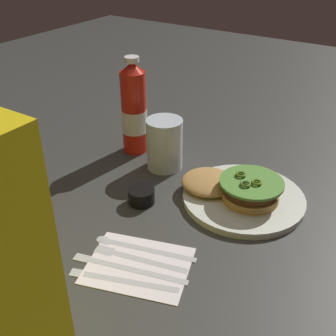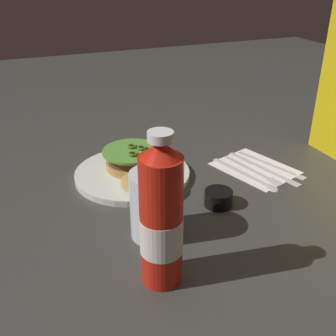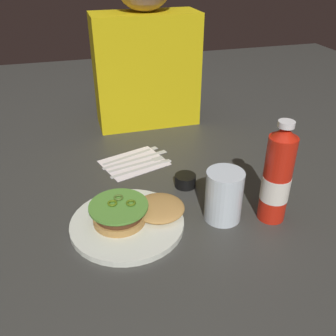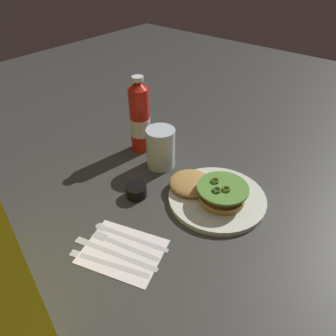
{
  "view_description": "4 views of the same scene",
  "coord_description": "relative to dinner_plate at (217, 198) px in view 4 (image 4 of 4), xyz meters",
  "views": [
    {
      "loc": [
        -0.36,
        0.66,
        0.54
      ],
      "look_at": [
        0.05,
        0.03,
        0.08
      ],
      "focal_mm": 44.74,
      "sensor_mm": 36.0,
      "label": 1
    },
    {
      "loc": [
        0.72,
        -0.3,
        0.46
      ],
      "look_at": [
        0.02,
        -0.02,
        0.07
      ],
      "focal_mm": 43.5,
      "sensor_mm": 36.0,
      "label": 2
    },
    {
      "loc": [
        -0.18,
        -0.75,
        0.57
      ],
      "look_at": [
        0.04,
        0.03,
        0.09
      ],
      "focal_mm": 39.87,
      "sensor_mm": 36.0,
      "label": 3
    },
    {
      "loc": [
        -0.4,
        0.53,
        0.6
      ],
      "look_at": [
        0.05,
        -0.01,
        0.08
      ],
      "focal_mm": 34.12,
      "sensor_mm": 36.0,
      "label": 4
    }
  ],
  "objects": [
    {
      "name": "burger_sandwich",
      "position": [
        0.02,
        0.01,
        0.03
      ],
      "size": [
        0.23,
        0.14,
        0.05
      ],
      "color": "#B48444",
      "rests_on": "dinner_plate"
    },
    {
      "name": "spoon_utensil",
      "position": [
        0.12,
        0.26,
        -0.0
      ],
      "size": [
        0.2,
        0.07,
        0.0
      ],
      "color": "silver",
      "rests_on": "napkin"
    },
    {
      "name": "butter_knife",
      "position": [
        0.1,
        0.31,
        -0.0
      ],
      "size": [
        0.21,
        0.07,
        0.0
      ],
      "color": "silver",
      "rests_on": "napkin"
    },
    {
      "name": "condiment_cup",
      "position": [
        0.19,
        0.13,
        0.01
      ],
      "size": [
        0.06,
        0.06,
        0.03
      ],
      "primitive_type": "cylinder",
      "color": "black",
      "rests_on": "ground_plane"
    },
    {
      "name": "fork_utensil",
      "position": [
        0.1,
        0.28,
        -0.0
      ],
      "size": [
        0.18,
        0.06,
        0.0
      ],
      "color": "silver",
      "rests_on": "napkin"
    },
    {
      "name": "ground_plane",
      "position": [
        0.09,
        0.06,
        -0.01
      ],
      "size": [
        3.0,
        3.0,
        0.0
      ],
      "primitive_type": "plane",
      "color": "#373733"
    },
    {
      "name": "water_glass",
      "position": [
        0.23,
        -0.03,
        0.06
      ],
      "size": [
        0.09,
        0.09,
        0.13
      ],
      "primitive_type": "cylinder",
      "color": "silver",
      "rests_on": "ground_plane"
    },
    {
      "name": "ketchup_bottle",
      "position": [
        0.34,
        -0.06,
        0.11
      ],
      "size": [
        0.07,
        0.07,
        0.25
      ],
      "color": "red",
      "rests_on": "ground_plane"
    },
    {
      "name": "steak_knife",
      "position": [
        0.08,
        0.34,
        -0.0
      ],
      "size": [
        0.19,
        0.08,
        0.0
      ],
      "color": "silver",
      "rests_on": "napkin"
    },
    {
      "name": "napkin",
      "position": [
        0.07,
        0.29,
        -0.01
      ],
      "size": [
        0.22,
        0.19,
        0.0
      ],
      "primitive_type": "cube",
      "rotation": [
        0.0,
        0.0,
        0.31
      ],
      "color": "white",
      "rests_on": "ground_plane"
    },
    {
      "name": "dinner_plate",
      "position": [
        0.0,
        0.0,
        0.0
      ],
      "size": [
        0.27,
        0.27,
        0.01
      ],
      "primitive_type": "cylinder",
      "color": "silver",
      "rests_on": "ground_plane"
    }
  ]
}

